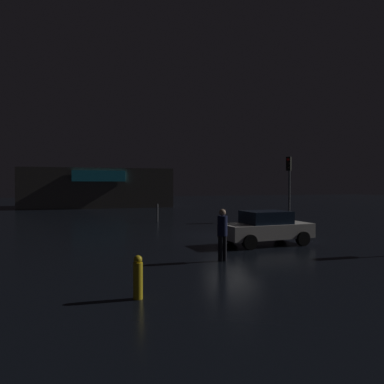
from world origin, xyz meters
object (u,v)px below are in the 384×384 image
store_building (97,188)px  fire_hydrant (138,277)px  traffic_signal_main (289,176)px  car_near (266,227)px  pedestrian (222,231)px

store_building → fire_hydrant: store_building is taller
store_building → traffic_signal_main: (12.01, -21.47, 1.04)m
store_building → car_near: store_building is taller
car_near → fire_hydrant: bearing=-137.5°
traffic_signal_main → car_near: traffic_signal_main is taller
car_near → traffic_signal_main: bearing=53.2°
car_near → pedestrian: size_ratio=2.26×
traffic_signal_main → fire_hydrant: (-13.02, -14.69, -2.72)m
store_building → fire_hydrant: size_ratio=16.14×
fire_hydrant → pedestrian: bearing=44.3°
car_near → pedestrian: (-3.09, -2.64, 0.29)m
traffic_signal_main → fire_hydrant: 19.81m
car_near → store_building: bearing=100.3°
traffic_signal_main → pedestrian: size_ratio=2.55×
pedestrian → traffic_signal_main: bearing=49.8°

